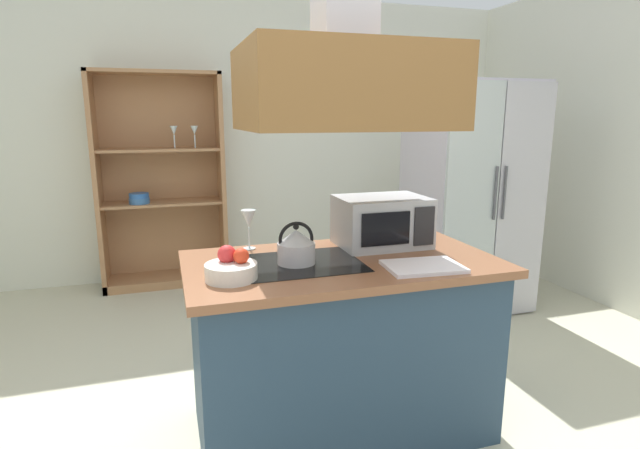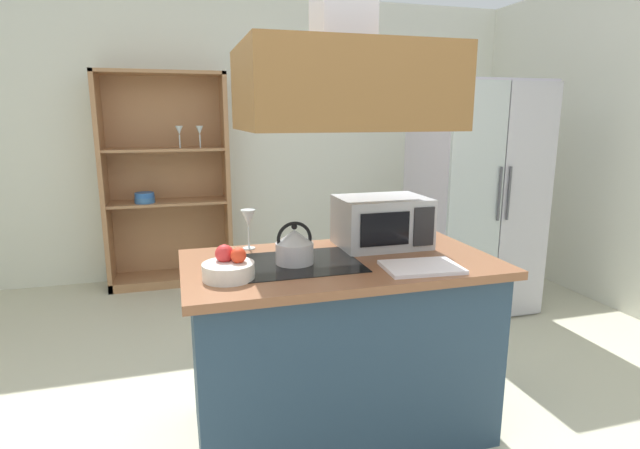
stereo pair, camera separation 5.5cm
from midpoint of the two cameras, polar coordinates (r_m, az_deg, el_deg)
The scene contains 11 objects.
ground_plane at distance 2.65m, azimuth -2.49°, elevation -24.12°, with size 7.80×7.80×0.00m, color beige.
wall_back at distance 5.10m, azimuth -11.53°, elevation 9.55°, with size 6.00×0.12×2.70m, color silver.
kitchen_island at distance 2.56m, azimuth 1.78°, elevation -13.66°, with size 1.49×0.81×0.90m.
range_hood at distance 2.31m, azimuth 2.02°, elevation 17.77°, with size 0.90×0.70×1.19m.
refrigerator at distance 4.27m, azimuth 16.29°, elevation 3.01°, with size 0.90×0.77×1.84m.
dish_cabinet at distance 4.90m, azimuth -17.88°, elevation 3.43°, with size 1.13×0.40×1.96m.
kettle at distance 2.32m, azimuth -3.35°, elevation -2.50°, with size 0.18×0.18×0.20m.
cutting_board at distance 2.31m, azimuth 11.03°, elevation -4.73°, with size 0.34×0.24×0.02m, color white.
microwave at distance 2.65m, azimuth 6.47°, elevation 0.36°, with size 0.46×0.35×0.26m.
wine_glass_on_counter at distance 2.58m, azimuth -8.76°, elevation 0.47°, with size 0.08×0.08×0.21m.
fruit_bowl at distance 2.15m, azimuth -10.80°, elevation -4.94°, with size 0.22×0.22×0.14m.
Camera 1 is at (-0.57, -2.06, 1.58)m, focal length 28.04 mm.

